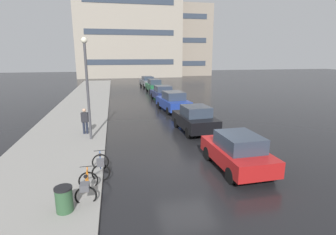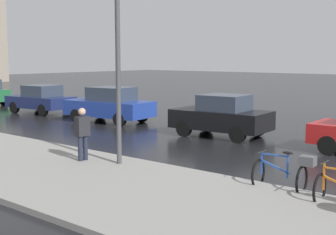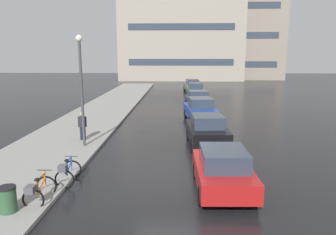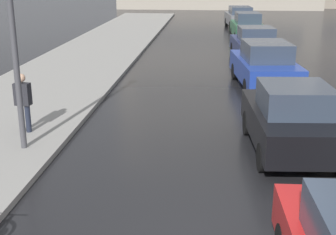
{
  "view_description": "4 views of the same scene",
  "coord_description": "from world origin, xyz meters",
  "px_view_note": "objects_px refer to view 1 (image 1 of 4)",
  "views": [
    {
      "loc": [
        -2.97,
        -10.32,
        4.82
      ],
      "look_at": [
        -0.24,
        3.03,
        1.54
      ],
      "focal_mm": 28.0,
      "sensor_mm": 36.0,
      "label": 1
    },
    {
      "loc": [
        -13.68,
        -4.88,
        3.19
      ],
      "look_at": [
        -1.77,
        4.9,
        1.17
      ],
      "focal_mm": 50.0,
      "sensor_mm": 36.0,
      "label": 2
    },
    {
      "loc": [
        0.51,
        -11.64,
        4.84
      ],
      "look_at": [
        -0.07,
        4.05,
        1.75
      ],
      "focal_mm": 35.0,
      "sensor_mm": 36.0,
      "label": 3
    },
    {
      "loc": [
        -0.01,
        -5.59,
        4.24
      ],
      "look_at": [
        -0.95,
        4.49,
        1.01
      ],
      "focal_mm": 50.0,
      "sensor_mm": 36.0,
      "label": 4
    }
  ],
  "objects_px": {
    "car_grey": "(148,81)",
    "bicycle_nearest": "(87,187)",
    "pedestrian": "(85,121)",
    "streetlamp": "(87,81)",
    "car_navy": "(163,93)",
    "bicycle_second": "(101,165)",
    "car_black": "(195,119)",
    "car_blue": "(173,101)",
    "car_green": "(154,86)",
    "trash_bin": "(64,201)",
    "car_red": "(238,151)"
  },
  "relations": [
    {
      "from": "car_grey",
      "to": "trash_bin",
      "type": "bearing_deg",
      "value": -101.6
    },
    {
      "from": "car_grey",
      "to": "car_blue",
      "type": "bearing_deg",
      "value": -90.19
    },
    {
      "from": "car_navy",
      "to": "bicycle_second",
      "type": "bearing_deg",
      "value": -108.14
    },
    {
      "from": "car_black",
      "to": "car_navy",
      "type": "height_order",
      "value": "car_black"
    },
    {
      "from": "bicycle_second",
      "to": "car_green",
      "type": "distance_m",
      "value": 24.74
    },
    {
      "from": "bicycle_nearest",
      "to": "bicycle_second",
      "type": "xyz_separation_m",
      "value": [
        0.39,
        1.67,
        0.02
      ]
    },
    {
      "from": "car_grey",
      "to": "streetlamp",
      "type": "bearing_deg",
      "value": -104.32
    },
    {
      "from": "car_navy",
      "to": "streetlamp",
      "type": "distance_m",
      "value": 14.67
    },
    {
      "from": "car_blue",
      "to": "pedestrian",
      "type": "xyz_separation_m",
      "value": [
        -6.8,
        -6.01,
        0.11
      ]
    },
    {
      "from": "streetlamp",
      "to": "pedestrian",
      "type": "bearing_deg",
      "value": 109.45
    },
    {
      "from": "bicycle_second",
      "to": "car_grey",
      "type": "relative_size",
      "value": 0.35
    },
    {
      "from": "bicycle_nearest",
      "to": "car_blue",
      "type": "bearing_deg",
      "value": 66.0
    },
    {
      "from": "bicycle_second",
      "to": "streetlamp",
      "type": "xyz_separation_m",
      "value": [
        -0.75,
        4.76,
        2.91
      ]
    },
    {
      "from": "car_red",
      "to": "car_black",
      "type": "xyz_separation_m",
      "value": [
        -0.08,
        5.81,
        0.03
      ]
    },
    {
      "from": "car_black",
      "to": "streetlamp",
      "type": "relative_size",
      "value": 0.69
    },
    {
      "from": "car_blue",
      "to": "car_green",
      "type": "bearing_deg",
      "value": 89.18
    },
    {
      "from": "bicycle_nearest",
      "to": "car_black",
      "type": "height_order",
      "value": "car_black"
    },
    {
      "from": "car_blue",
      "to": "car_navy",
      "type": "relative_size",
      "value": 1.13
    },
    {
      "from": "bicycle_nearest",
      "to": "car_black",
      "type": "bearing_deg",
      "value": 49.71
    },
    {
      "from": "car_blue",
      "to": "car_navy",
      "type": "distance_m",
      "value": 5.74
    },
    {
      "from": "car_black",
      "to": "car_grey",
      "type": "height_order",
      "value": "car_black"
    },
    {
      "from": "car_green",
      "to": "streetlamp",
      "type": "distance_m",
      "value": 20.53
    },
    {
      "from": "car_navy",
      "to": "car_grey",
      "type": "distance_m",
      "value": 12.46
    },
    {
      "from": "car_green",
      "to": "pedestrian",
      "type": "bearing_deg",
      "value": -111.01
    },
    {
      "from": "car_red",
      "to": "car_grey",
      "type": "xyz_separation_m",
      "value": [
        -0.0,
        30.47,
        0.02
      ]
    },
    {
      "from": "car_blue",
      "to": "trash_bin",
      "type": "distance_m",
      "value": 15.8
    },
    {
      "from": "car_red",
      "to": "car_black",
      "type": "distance_m",
      "value": 5.81
    },
    {
      "from": "trash_bin",
      "to": "car_blue",
      "type": "bearing_deg",
      "value": 65.23
    },
    {
      "from": "car_red",
      "to": "car_black",
      "type": "relative_size",
      "value": 0.97
    },
    {
      "from": "bicycle_nearest",
      "to": "trash_bin",
      "type": "xyz_separation_m",
      "value": [
        -0.58,
        -0.78,
        -0.01
      ]
    },
    {
      "from": "bicycle_second",
      "to": "car_green",
      "type": "bearing_deg",
      "value": 76.38
    },
    {
      "from": "pedestrian",
      "to": "trash_bin",
      "type": "height_order",
      "value": "pedestrian"
    },
    {
      "from": "car_black",
      "to": "trash_bin",
      "type": "relative_size",
      "value": 4.22
    },
    {
      "from": "pedestrian",
      "to": "streetlamp",
      "type": "distance_m",
      "value": 2.73
    },
    {
      "from": "car_black",
      "to": "car_blue",
      "type": "bearing_deg",
      "value": 89.83
    },
    {
      "from": "bicycle_nearest",
      "to": "streetlamp",
      "type": "distance_m",
      "value": 7.08
    },
    {
      "from": "car_grey",
      "to": "pedestrian",
      "type": "relative_size",
      "value": 2.44
    },
    {
      "from": "streetlamp",
      "to": "car_green",
      "type": "bearing_deg",
      "value": 71.16
    },
    {
      "from": "car_grey",
      "to": "trash_bin",
      "type": "height_order",
      "value": "car_grey"
    },
    {
      "from": "bicycle_nearest",
      "to": "pedestrian",
      "type": "distance_m",
      "value": 7.6
    },
    {
      "from": "car_red",
      "to": "car_grey",
      "type": "relative_size",
      "value": 0.93
    },
    {
      "from": "bicycle_nearest",
      "to": "car_green",
      "type": "bearing_deg",
      "value": 76.42
    },
    {
      "from": "car_black",
      "to": "car_grey",
      "type": "relative_size",
      "value": 0.96
    },
    {
      "from": "streetlamp",
      "to": "car_blue",
      "type": "bearing_deg",
      "value": 48.07
    },
    {
      "from": "bicycle_second",
      "to": "car_black",
      "type": "bearing_deg",
      "value": 43.97
    },
    {
      "from": "streetlamp",
      "to": "car_grey",
      "type": "bearing_deg",
      "value": 75.68
    },
    {
      "from": "car_blue",
      "to": "car_green",
      "type": "relative_size",
      "value": 1.15
    },
    {
      "from": "car_grey",
      "to": "bicycle_nearest",
      "type": "bearing_deg",
      "value": -100.87
    },
    {
      "from": "bicycle_nearest",
      "to": "trash_bin",
      "type": "relative_size",
      "value": 1.49
    },
    {
      "from": "streetlamp",
      "to": "car_black",
      "type": "bearing_deg",
      "value": 5.97
    }
  ]
}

